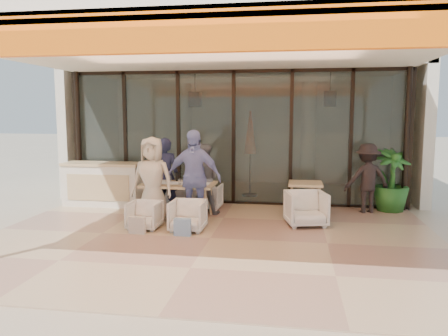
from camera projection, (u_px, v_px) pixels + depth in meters
The scene contains 21 objects.
ground at pixel (210, 239), 7.64m from camera, with size 70.00×70.00×0.00m, color #C6B293.
terrace_floor at pixel (210, 239), 7.63m from camera, with size 8.00×6.00×0.01m, color tan.
terrace_structure at pixel (206, 47), 6.97m from camera, with size 8.00×6.00×3.40m.
glass_storefront at pixel (234, 138), 10.37m from camera, with size 8.08×0.10×3.20m.
interior_block at pixel (245, 112), 12.56m from camera, with size 9.05×3.62×3.52m.
host_counter at pixel (103, 184), 10.28m from camera, with size 1.85×0.65×1.04m.
dining_table at pixel (178, 186), 9.08m from camera, with size 1.50×0.90×0.93m.
chair_far_left at pixel (172, 193), 10.11m from camera, with size 0.69×0.64×0.71m, color white.
chair_far_right at pixel (207, 195), 9.99m from camera, with size 0.63×0.59×0.65m, color white.
chair_near_left at pixel (145, 214), 8.26m from camera, with size 0.58×0.54×0.60m, color white.
chair_near_right at pixel (188, 214), 8.13m from camera, with size 0.63×0.59×0.65m, color white.
diner_navy at pixel (165, 176), 9.56m from camera, with size 0.61×0.40×1.67m, color #171B33.
diner_grey at pixel (203, 179), 9.44m from camera, with size 0.75×0.58×1.54m, color slate.
diner_cream at pixel (152, 180), 8.68m from camera, with size 0.85×0.55×1.73m, color beige.
diner_periwinkle at pixel (193, 178), 8.54m from camera, with size 1.10×0.46×1.88m, color #7A88CC.
tote_bag_cream at pixel (137, 226), 7.88m from camera, with size 0.30×0.10×0.34m, color silver.
tote_bag_blue at pixel (182, 228), 7.75m from camera, with size 0.30×0.10×0.34m, color #99BFD8.
side_table at pixel (305, 187), 9.19m from camera, with size 0.70×0.70×0.74m.
side_chair at pixel (306, 207), 8.49m from camera, with size 0.74×0.69×0.76m, color white.
standing_woman at pixel (367, 179), 9.54m from camera, with size 1.00×0.57×1.54m, color black.
potted_palm at pixel (391, 180), 9.69m from camera, with size 0.79×0.79×1.42m, color #1E5919.
Camera 1 is at (1.40, -7.29, 2.20)m, focal length 35.00 mm.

